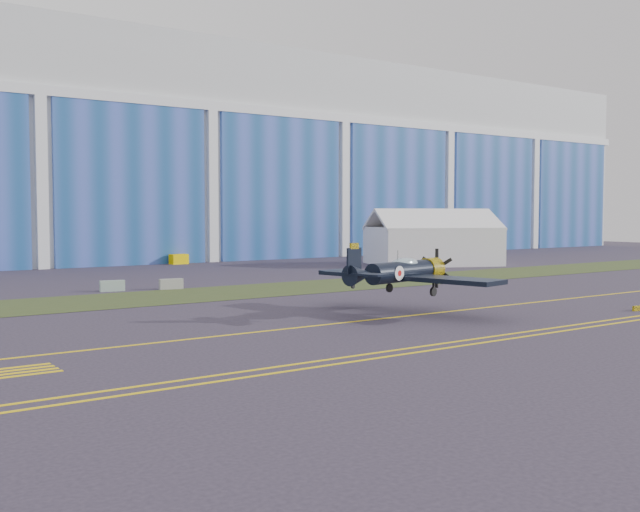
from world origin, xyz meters
TOP-DOWN VIEW (x-y plane):
  - ground at (0.00, 0.00)m, footprint 260.00×260.00m
  - grass_median at (0.00, 14.00)m, footprint 260.00×10.00m
  - taxiway_centreline at (0.00, -5.00)m, footprint 200.00×0.20m
  - edge_line_near at (0.00, -14.50)m, footprint 80.00×0.20m
  - edge_line_far at (0.00, -13.50)m, footprint 80.00×0.20m
  - guard_board_right at (22.00, -12.00)m, footprint 1.20×0.15m
  - warbird at (8.18, -3.77)m, footprint 13.54×15.31m
  - tent at (42.34, 28.73)m, footprint 18.42×16.24m
  - tug at (16.45, 47.93)m, footprint 2.22×1.44m
  - gse_box at (56.46, 44.74)m, footprint 3.06×1.95m
  - barrier_a at (-2.22, 20.43)m, footprint 2.07×0.92m
  - barrier_b at (2.45, 19.11)m, footprint 2.07×0.89m

SIDE VIEW (x-z plane):
  - ground at x=0.00m, z-range 0.00..0.00m
  - taxiway_centreline at x=0.00m, z-range 0.00..0.02m
  - edge_line_near at x=0.00m, z-range 0.00..0.02m
  - edge_line_far at x=0.00m, z-range 0.00..0.02m
  - grass_median at x=0.00m, z-range 0.01..0.03m
  - guard_board_right at x=22.00m, z-range 0.00..0.35m
  - barrier_a at x=-2.22m, z-range 0.00..0.90m
  - barrier_b at x=2.45m, z-range 0.00..0.90m
  - tug at x=16.45m, z-range 0.00..1.27m
  - gse_box at x=56.46m, z-range 0.00..1.71m
  - warbird at x=8.18m, z-range 0.73..4.69m
  - tent at x=42.34m, z-range 0.00..7.10m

